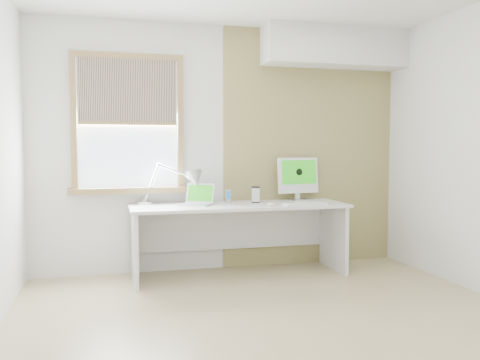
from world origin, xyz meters
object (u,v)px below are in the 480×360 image
object	(u,v)px
desk_lamp	(185,182)
external_drive	(256,195)
laptop	(198,200)
desk	(238,222)
imac	(298,176)

from	to	relation	value
desk_lamp	external_drive	xyz separation A→B (m)	(0.73, -0.06, -0.14)
laptop	external_drive	world-z (taller)	laptop
desk_lamp	laptop	world-z (taller)	desk_lamp
desk	desk_lamp	xyz separation A→B (m)	(-0.52, 0.12, 0.42)
external_drive	imac	bearing A→B (deg)	11.77
desk	desk_lamp	bearing A→B (deg)	166.82
desk	desk_lamp	world-z (taller)	desk_lamp
desk	desk_lamp	distance (m)	0.68
laptop	external_drive	xyz separation A→B (m)	(0.63, 0.07, 0.03)
desk_lamp	external_drive	size ratio (longest dim) A/B	4.36
desk_lamp	imac	distance (m)	1.25
desk	imac	world-z (taller)	imac
imac	external_drive	bearing A→B (deg)	-168.23
desk	imac	distance (m)	0.88
desk_lamp	laptop	size ratio (longest dim) A/B	1.87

